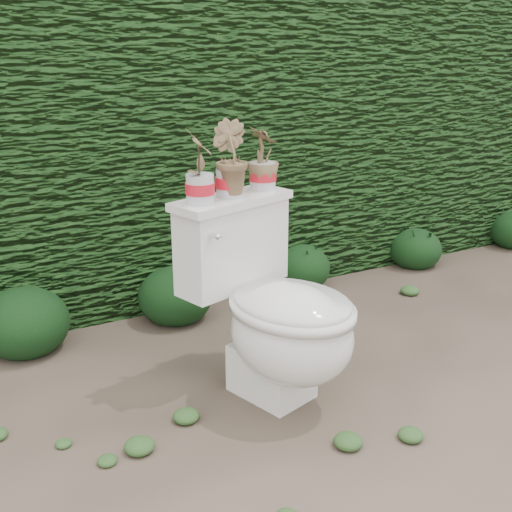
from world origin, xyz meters
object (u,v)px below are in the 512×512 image
potted_plant_left (200,169)px  potted_plant_right (263,160)px  toilet (276,314)px  potted_plant_center (229,161)px

potted_plant_left → potted_plant_right: size_ratio=1.10×
toilet → potted_plant_left: 0.62m
potted_plant_left → potted_plant_center: bearing=-50.2°
potted_plant_right → toilet: bearing=152.7°
toilet → potted_plant_left: size_ratio=2.99×
potted_plant_left → potted_plant_right: bearing=-50.2°
potted_plant_center → potted_plant_right: potted_plant_center is taller
toilet → potted_plant_center: potted_plant_center is taller
potted_plant_right → potted_plant_left: bearing=98.2°
potted_plant_left → potted_plant_center: (0.14, 0.04, 0.01)m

